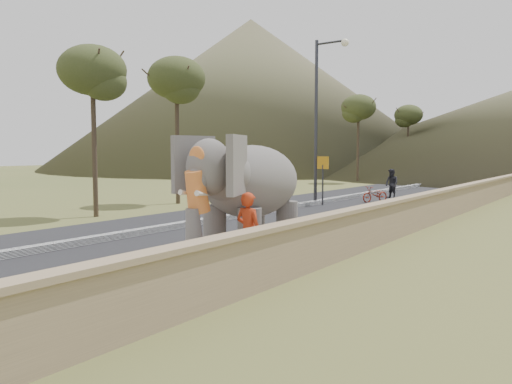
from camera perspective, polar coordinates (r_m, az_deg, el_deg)
ground at (r=9.22m, az=-18.06°, el=-12.40°), size 160.00×160.00×0.00m
road at (r=19.59m, az=-2.59°, el=-3.08°), size 7.00×120.00×0.03m
median at (r=19.57m, az=-2.59°, el=-2.81°), size 0.35×120.00×0.22m
walkway at (r=16.92m, az=10.73°, el=-4.20°), size 3.00×120.00×0.15m
parapet at (r=16.21m, az=16.02°, el=-2.99°), size 0.30×120.00×1.10m
lamppost at (r=24.69m, az=7.52°, el=9.80°), size 1.76×0.36×8.00m
signboard at (r=24.38m, az=7.65°, el=2.26°), size 0.60×0.08×2.40m
hill_left at (r=75.65m, az=-0.58°, el=11.06°), size 60.00×60.00×22.00m
elephant_and_man at (r=12.05m, az=-0.44°, el=-0.66°), size 2.37×4.01×2.81m
motorcyclist at (r=26.41m, az=14.28°, el=0.27°), size 1.91×1.68×1.76m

